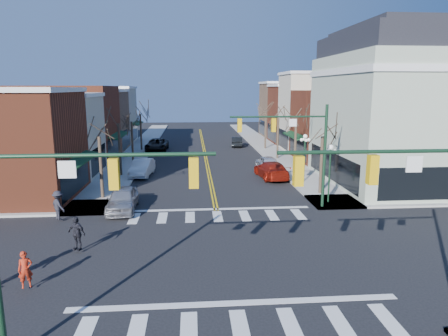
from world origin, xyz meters
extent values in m
plane|color=black|center=(0.00, 0.00, 0.00)|extent=(160.00, 160.00, 0.00)
cube|color=#9E9B93|center=(-8.75, 20.00, 0.07)|extent=(3.50, 70.00, 0.15)
cube|color=#9E9B93|center=(8.75, 20.00, 0.07)|extent=(3.50, 70.00, 0.15)
cube|color=maroon|center=(-15.50, 11.75, 4.00)|extent=(10.00, 8.50, 8.00)
cube|color=beige|center=(-15.50, 19.50, 3.75)|extent=(10.00, 7.00, 7.50)
cube|color=maroon|center=(-15.50, 27.50, 4.25)|extent=(10.00, 9.00, 8.50)
cube|color=#87654A|center=(-15.50, 35.75, 3.90)|extent=(10.00, 7.50, 7.80)
cube|color=beige|center=(-15.50, 43.50, 4.10)|extent=(10.00, 8.00, 8.20)
cube|color=maroon|center=(15.50, 25.75, 4.00)|extent=(10.00, 8.50, 8.00)
cube|color=beige|center=(15.50, 33.50, 5.00)|extent=(10.00, 7.00, 10.00)
cube|color=maroon|center=(15.50, 41.00, 4.25)|extent=(10.00, 8.00, 8.50)
cube|color=#87654A|center=(15.50, 49.00, 4.50)|extent=(10.00, 8.00, 9.00)
cube|color=#A8B49C|center=(16.50, 14.50, 5.50)|extent=(12.00, 14.00, 11.00)
cube|color=white|center=(16.50, 14.50, 9.60)|extent=(12.25, 14.25, 0.50)
cube|color=black|center=(16.50, 14.50, 11.90)|extent=(11.40, 13.40, 1.80)
cube|color=black|center=(16.50, 14.50, 13.00)|extent=(9.80, 11.80, 0.60)
cylinder|color=#14331E|center=(-4.15, -7.40, 6.40)|extent=(6.50, 0.12, 0.12)
cube|color=gold|center=(-3.83, -7.40, 5.85)|extent=(0.28, 0.28, 0.90)
cube|color=gold|center=(-1.55, -7.40, 5.85)|extent=(0.28, 0.28, 0.90)
cylinder|color=#14331E|center=(4.15, -7.40, 6.40)|extent=(6.50, 0.12, 0.12)
cube|color=gold|center=(3.83, -7.40, 5.85)|extent=(0.28, 0.28, 0.90)
cube|color=gold|center=(1.55, -7.40, 5.85)|extent=(0.28, 0.28, 0.90)
cylinder|color=#14331E|center=(7.40, 7.40, 3.60)|extent=(0.20, 0.20, 7.20)
cylinder|color=#14331E|center=(4.15, 7.40, 6.40)|extent=(6.50, 0.12, 0.12)
cube|color=gold|center=(3.83, 7.40, 5.85)|extent=(0.28, 0.28, 0.90)
cube|color=gold|center=(1.55, 7.40, 5.85)|extent=(0.28, 0.28, 0.90)
cylinder|color=#14331E|center=(8.20, 8.50, 2.00)|extent=(0.12, 0.12, 4.00)
sphere|color=white|center=(8.20, 8.50, 4.15)|extent=(0.36, 0.36, 0.36)
cylinder|color=#14331E|center=(8.20, 15.00, 2.00)|extent=(0.12, 0.12, 4.00)
sphere|color=white|center=(8.20, 15.00, 4.15)|extent=(0.36, 0.36, 0.36)
cylinder|color=#382B21|center=(-8.40, 11.00, 2.38)|extent=(0.24, 0.24, 4.76)
cylinder|color=#382B21|center=(-8.40, 19.00, 2.52)|extent=(0.24, 0.24, 5.04)
cylinder|color=#382B21|center=(-8.40, 27.00, 2.27)|extent=(0.24, 0.24, 4.55)
cylinder|color=#382B21|center=(-8.40, 35.00, 2.45)|extent=(0.24, 0.24, 4.90)
cylinder|color=#382B21|center=(8.40, 11.00, 2.31)|extent=(0.24, 0.24, 4.62)
cylinder|color=#382B21|center=(8.40, 19.00, 2.59)|extent=(0.24, 0.24, 5.18)
cylinder|color=#382B21|center=(8.40, 27.00, 2.42)|extent=(0.24, 0.24, 4.83)
cylinder|color=#382B21|center=(8.40, 35.00, 2.48)|extent=(0.24, 0.24, 4.97)
imported|color=#A4A3A7|center=(-6.40, 8.00, 0.80)|extent=(2.03, 4.77, 1.61)
imported|color=white|center=(-6.40, 19.10, 0.79)|extent=(2.11, 4.92, 1.58)
imported|color=black|center=(-6.31, 34.68, 0.81)|extent=(2.90, 5.93, 1.62)
imported|color=maroon|center=(5.71, 17.07, 0.79)|extent=(2.75, 5.67, 1.59)
imported|color=silver|center=(6.02, 20.74, 0.77)|extent=(2.05, 4.60, 1.53)
imported|color=black|center=(4.80, 37.90, 0.69)|extent=(1.82, 4.30, 1.38)
imported|color=#AA2612|center=(-8.52, -2.90, 0.93)|extent=(0.67, 0.57, 1.56)
imported|color=black|center=(-7.51, 0.95, 1.03)|extent=(1.12, 0.85, 1.76)
imported|color=black|center=(-10.00, 5.96, 1.07)|extent=(1.33, 1.33, 1.85)
camera|label=1|loc=(-1.57, -18.77, 8.26)|focal=32.00mm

